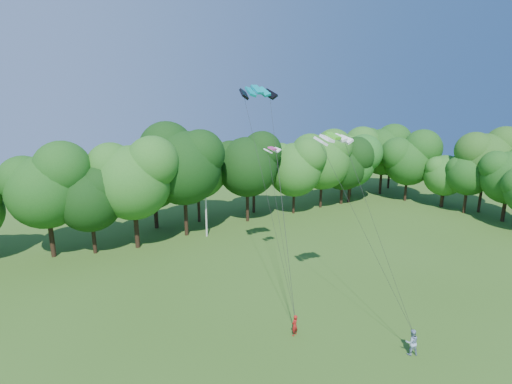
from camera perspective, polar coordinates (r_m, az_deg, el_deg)
utility_pole at (r=49.28m, az=-7.19°, el=-1.36°), size 1.75×0.35×8.79m
kite_flyer_left at (r=31.05m, az=5.55°, el=-18.42°), size 0.69×0.56×1.63m
kite_flyer_right at (r=30.88m, az=21.34°, el=-19.34°), size 1.13×1.04×1.87m
kite_teal at (r=34.43m, az=0.16°, el=14.43°), size 3.17×1.54×0.80m
kite_green at (r=29.42m, az=10.98°, el=7.89°), size 2.82×1.45×0.45m
kite_pink at (r=36.05m, az=2.34°, el=6.25°), size 1.63×0.95×0.27m
tree_back_center at (r=49.12m, az=-10.30°, el=3.87°), size 9.93×9.93×14.44m
tree_back_east at (r=65.74m, az=13.44°, el=4.92°), size 8.32×8.32×12.10m
tree_flank_east at (r=67.26m, az=29.99°, el=4.28°), size 9.14×9.14×13.30m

